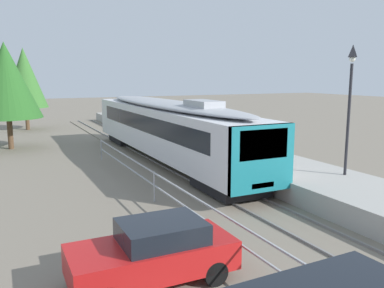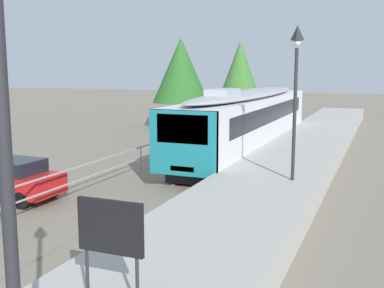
# 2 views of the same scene
# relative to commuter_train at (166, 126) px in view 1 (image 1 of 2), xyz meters

# --- Properties ---
(ground_plane) EXTENTS (160.00, 160.00, 0.00)m
(ground_plane) POSITION_rel_commuter_train_xyz_m (-3.00, -5.79, -2.15)
(ground_plane) COLOR slate
(track_rails) EXTENTS (3.20, 60.00, 0.14)m
(track_rails) POSITION_rel_commuter_train_xyz_m (0.00, -5.79, -2.11)
(track_rails) COLOR slate
(track_rails) RESTS_ON ground
(commuter_train) EXTENTS (2.82, 19.28, 3.74)m
(commuter_train) POSITION_rel_commuter_train_xyz_m (0.00, 0.00, 0.00)
(commuter_train) COLOR silver
(commuter_train) RESTS_ON track_rails
(station_platform) EXTENTS (3.90, 60.00, 0.90)m
(station_platform) POSITION_rel_commuter_train_xyz_m (3.25, -5.79, -1.70)
(station_platform) COLOR #A8A59E
(station_platform) RESTS_ON ground
(platform_lamp_mid_platform) EXTENTS (0.34, 0.34, 5.35)m
(platform_lamp_mid_platform) POSITION_rel_commuter_train_xyz_m (4.24, -9.47, 2.48)
(platform_lamp_mid_platform) COLOR #232328
(platform_lamp_mid_platform) RESTS_ON station_platform
(carpark_fence) EXTENTS (0.06, 36.06, 1.25)m
(carpark_fence) POSITION_rel_commuter_train_xyz_m (-3.30, -15.79, -1.24)
(carpark_fence) COLOR #9EA0A5
(carpark_fence) RESTS_ON ground
(parked_hatchback_red) EXTENTS (4.01, 1.78, 1.53)m
(parked_hatchback_red) POSITION_rel_commuter_train_xyz_m (-5.54, -12.78, -1.36)
(parked_hatchback_red) COLOR red
(parked_hatchback_red) RESTS_ON ground
(tree_behind_carpark) EXTENTS (3.97, 3.97, 7.59)m
(tree_behind_carpark) POSITION_rel_commuter_train_xyz_m (-6.28, 19.15, 2.68)
(tree_behind_carpark) COLOR brown
(tree_behind_carpark) RESTS_ON ground
(tree_behind_station_far) EXTENTS (4.51, 4.51, 7.28)m
(tree_behind_station_far) POSITION_rel_commuter_train_xyz_m (-8.06, 8.75, 2.57)
(tree_behind_station_far) COLOR brown
(tree_behind_station_far) RESTS_ON ground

